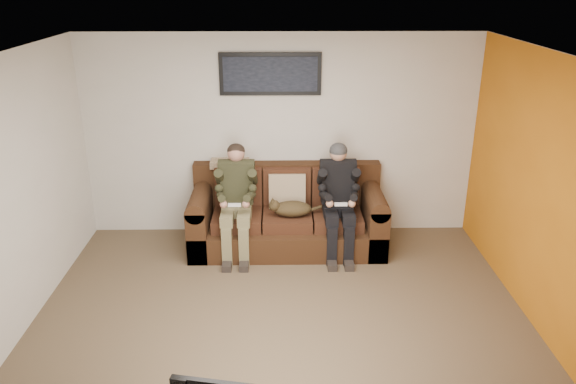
{
  "coord_description": "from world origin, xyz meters",
  "views": [
    {
      "loc": [
        -0.01,
        -4.68,
        3.26
      ],
      "look_at": [
        0.08,
        1.2,
        0.95
      ],
      "focal_mm": 35.0,
      "sensor_mm": 36.0,
      "label": 1
    }
  ],
  "objects_px": {
    "sofa": "(287,216)",
    "person_left": "(236,194)",
    "person_right": "(338,193)",
    "framed_poster": "(270,74)",
    "cat": "(291,208)"
  },
  "relations": [
    {
      "from": "sofa",
      "to": "person_right",
      "type": "distance_m",
      "value": 0.76
    },
    {
      "from": "sofa",
      "to": "cat",
      "type": "xyz_separation_m",
      "value": [
        0.04,
        -0.24,
        0.21
      ]
    },
    {
      "from": "person_left",
      "to": "cat",
      "type": "distance_m",
      "value": 0.69
    },
    {
      "from": "person_left",
      "to": "cat",
      "type": "xyz_separation_m",
      "value": [
        0.66,
        -0.04,
        -0.18
      ]
    },
    {
      "from": "person_left",
      "to": "framed_poster",
      "type": "xyz_separation_m",
      "value": [
        0.42,
        0.58,
        1.34
      ]
    },
    {
      "from": "sofa",
      "to": "person_right",
      "type": "relative_size",
      "value": 1.78
    },
    {
      "from": "sofa",
      "to": "person_left",
      "type": "bearing_deg",
      "value": -161.96
    },
    {
      "from": "cat",
      "to": "person_left",
      "type": "bearing_deg",
      "value": 176.51
    },
    {
      "from": "cat",
      "to": "framed_poster",
      "type": "xyz_separation_m",
      "value": [
        -0.24,
        0.62,
        1.52
      ]
    },
    {
      "from": "person_right",
      "to": "framed_poster",
      "type": "height_order",
      "value": "framed_poster"
    },
    {
      "from": "sofa",
      "to": "cat",
      "type": "distance_m",
      "value": 0.32
    },
    {
      "from": "person_left",
      "to": "person_right",
      "type": "height_order",
      "value": "person_right"
    },
    {
      "from": "cat",
      "to": "framed_poster",
      "type": "distance_m",
      "value": 1.66
    },
    {
      "from": "sofa",
      "to": "person_left",
      "type": "relative_size",
      "value": 1.8
    },
    {
      "from": "sofa",
      "to": "person_right",
      "type": "xyz_separation_m",
      "value": [
        0.62,
        -0.2,
        0.39
      ]
    }
  ]
}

